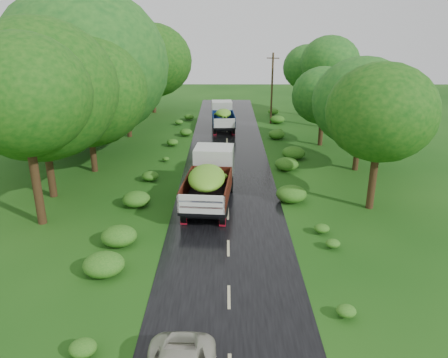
{
  "coord_description": "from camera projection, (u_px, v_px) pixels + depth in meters",
  "views": [
    {
      "loc": [
        -0.15,
        -14.97,
        10.72
      ],
      "look_at": [
        -0.23,
        9.26,
        1.7
      ],
      "focal_mm": 35.0,
      "sensor_mm": 36.0,
      "label": 1
    }
  ],
  "objects": [
    {
      "name": "road",
      "position": [
        228.0,
        239.0,
        22.45
      ],
      "size": [
        6.5,
        80.0,
        0.02
      ],
      "primitive_type": "cube",
      "color": "black",
      "rests_on": "ground"
    },
    {
      "name": "trees_right",
      "position": [
        337.0,
        86.0,
        36.11
      ],
      "size": [
        5.21,
        29.52,
        8.04
      ],
      "color": "black",
      "rests_on": "ground"
    },
    {
      "name": "shrubs",
      "position": [
        227.0,
        174.0,
        30.77
      ],
      "size": [
        11.9,
        44.0,
        0.7
      ],
      "color": "#1D5F16",
      "rests_on": "ground"
    },
    {
      "name": "utility_pole",
      "position": [
        272.0,
        88.0,
        45.52
      ],
      "size": [
        1.27,
        0.37,
        7.33
      ],
      "rotation": [
        0.0,
        0.0,
        -0.22
      ],
      "color": "#382616",
      "rests_on": "ground"
    },
    {
      "name": "road_lines",
      "position": [
        228.0,
        229.0,
        23.39
      ],
      "size": [
        0.12,
        69.6,
        0.0
      ],
      "color": "#BFB78C",
      "rests_on": "road"
    },
    {
      "name": "trees_left",
      "position": [
        100.0,
        72.0,
        35.32
      ],
      "size": [
        7.51,
        33.87,
        9.53
      ],
      "color": "black",
      "rests_on": "ground"
    },
    {
      "name": "truck_near",
      "position": [
        210.0,
        177.0,
        26.21
      ],
      "size": [
        3.11,
        7.22,
        2.95
      ],
      "rotation": [
        0.0,
        0.0,
        -0.09
      ],
      "color": "black",
      "rests_on": "ground"
    },
    {
      "name": "ground",
      "position": [
        229.0,
        297.0,
        17.77
      ],
      "size": [
        120.0,
        120.0,
        0.0
      ],
      "primitive_type": "plane",
      "color": "#113F0D",
      "rests_on": "ground"
    },
    {
      "name": "truck_far",
      "position": [
        223.0,
        115.0,
        44.05
      ],
      "size": [
        2.43,
        6.06,
        2.5
      ],
      "rotation": [
        0.0,
        0.0,
        0.06
      ],
      "color": "black",
      "rests_on": "ground"
    }
  ]
}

